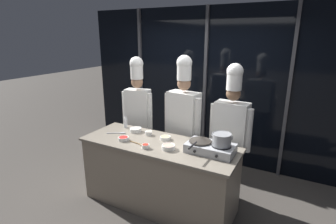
{
  "coord_description": "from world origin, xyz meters",
  "views": [
    {
      "loc": [
        1.59,
        -2.68,
        2.24
      ],
      "look_at": [
        0.0,
        0.25,
        1.25
      ],
      "focal_mm": 28.0,
      "sensor_mm": 36.0,
      "label": 1
    }
  ],
  "objects_px": {
    "frying_pan": "(200,139)",
    "prep_bowl_bell_pepper": "(123,138)",
    "squeeze_bottle_clear": "(126,122)",
    "portable_stove": "(210,148)",
    "serving_spoon_solid": "(140,144)",
    "prep_bowl_chili_flakes": "(146,146)",
    "prep_bowl_ginger": "(165,138)",
    "stock_pot": "(222,139)",
    "chef_head": "(138,107)",
    "chef_line": "(231,125)",
    "prep_bowl_onion": "(136,129)",
    "prep_bowl_shrimp": "(168,147)",
    "prep_bowl_chicken": "(149,133)",
    "chef_sous": "(183,114)",
    "serving_spoon_slotted": "(120,133)"
  },
  "relations": [
    {
      "from": "portable_stove",
      "to": "serving_spoon_solid",
      "type": "bearing_deg",
      "value": -166.14
    },
    {
      "from": "frying_pan",
      "to": "prep_bowl_bell_pepper",
      "type": "distance_m",
      "value": 1.02
    },
    {
      "from": "prep_bowl_bell_pepper",
      "to": "chef_head",
      "type": "height_order",
      "value": "chef_head"
    },
    {
      "from": "prep_bowl_shrimp",
      "to": "chef_line",
      "type": "height_order",
      "value": "chef_line"
    },
    {
      "from": "serving_spoon_solid",
      "to": "chef_line",
      "type": "xyz_separation_m",
      "value": [
        0.94,
        0.76,
        0.18
      ]
    },
    {
      "from": "prep_bowl_chili_flakes",
      "to": "chef_line",
      "type": "xyz_separation_m",
      "value": [
        0.82,
        0.82,
        0.16
      ]
    },
    {
      "from": "stock_pot",
      "to": "prep_bowl_ginger",
      "type": "bearing_deg",
      "value": 173.6
    },
    {
      "from": "squeeze_bottle_clear",
      "to": "prep_bowl_ginger",
      "type": "relative_size",
      "value": 1.35
    },
    {
      "from": "portable_stove",
      "to": "chef_head",
      "type": "height_order",
      "value": "chef_head"
    },
    {
      "from": "squeeze_bottle_clear",
      "to": "prep_bowl_bell_pepper",
      "type": "height_order",
      "value": "squeeze_bottle_clear"
    },
    {
      "from": "prep_bowl_bell_pepper",
      "to": "chef_head",
      "type": "xyz_separation_m",
      "value": [
        -0.31,
        0.79,
        0.2
      ]
    },
    {
      "from": "stock_pot",
      "to": "prep_bowl_shrimp",
      "type": "xyz_separation_m",
      "value": [
        -0.61,
        -0.16,
        -0.16
      ]
    },
    {
      "from": "frying_pan",
      "to": "prep_bowl_onion",
      "type": "height_order",
      "value": "frying_pan"
    },
    {
      "from": "chef_head",
      "to": "serving_spoon_solid",
      "type": "bearing_deg",
      "value": 116.06
    },
    {
      "from": "chef_head",
      "to": "squeeze_bottle_clear",
      "type": "bearing_deg",
      "value": 85.82
    },
    {
      "from": "prep_bowl_chili_flakes",
      "to": "chef_sous",
      "type": "bearing_deg",
      "value": 82.86
    },
    {
      "from": "prep_bowl_chili_flakes",
      "to": "prep_bowl_shrimp",
      "type": "distance_m",
      "value": 0.28
    },
    {
      "from": "prep_bowl_bell_pepper",
      "to": "portable_stove",
      "type": "bearing_deg",
      "value": 9.92
    },
    {
      "from": "squeeze_bottle_clear",
      "to": "prep_bowl_bell_pepper",
      "type": "bearing_deg",
      "value": -56.15
    },
    {
      "from": "frying_pan",
      "to": "chef_sous",
      "type": "xyz_separation_m",
      "value": [
        -0.5,
        0.59,
        0.08
      ]
    },
    {
      "from": "stock_pot",
      "to": "squeeze_bottle_clear",
      "type": "bearing_deg",
      "value": 172.14
    },
    {
      "from": "prep_bowl_chili_flakes",
      "to": "prep_bowl_bell_pepper",
      "type": "height_order",
      "value": "prep_bowl_chili_flakes"
    },
    {
      "from": "portable_stove",
      "to": "stock_pot",
      "type": "relative_size",
      "value": 2.29
    },
    {
      "from": "squeeze_bottle_clear",
      "to": "serving_spoon_solid",
      "type": "distance_m",
      "value": 0.7
    },
    {
      "from": "frying_pan",
      "to": "prep_bowl_bell_pepper",
      "type": "xyz_separation_m",
      "value": [
        -1.0,
        -0.19,
        -0.11
      ]
    },
    {
      "from": "stock_pot",
      "to": "chef_sous",
      "type": "height_order",
      "value": "chef_sous"
    },
    {
      "from": "portable_stove",
      "to": "prep_bowl_bell_pepper",
      "type": "bearing_deg",
      "value": -170.08
    },
    {
      "from": "stock_pot",
      "to": "squeeze_bottle_clear",
      "type": "xyz_separation_m",
      "value": [
        -1.53,
        0.21,
        -0.1
      ]
    },
    {
      "from": "squeeze_bottle_clear",
      "to": "prep_bowl_chili_flakes",
      "type": "distance_m",
      "value": 0.82
    },
    {
      "from": "prep_bowl_bell_pepper",
      "to": "prep_bowl_chili_flakes",
      "type": "bearing_deg",
      "value": -10.17
    },
    {
      "from": "frying_pan",
      "to": "chef_head",
      "type": "relative_size",
      "value": 0.25
    },
    {
      "from": "squeeze_bottle_clear",
      "to": "prep_bowl_bell_pepper",
      "type": "relative_size",
      "value": 1.36
    },
    {
      "from": "prep_bowl_chicken",
      "to": "chef_sous",
      "type": "bearing_deg",
      "value": 55.84
    },
    {
      "from": "serving_spoon_solid",
      "to": "chef_sous",
      "type": "relative_size",
      "value": 0.13
    },
    {
      "from": "prep_bowl_chili_flakes",
      "to": "prep_bowl_ginger",
      "type": "relative_size",
      "value": 0.67
    },
    {
      "from": "serving_spoon_slotted",
      "to": "serving_spoon_solid",
      "type": "relative_size",
      "value": 1.02
    },
    {
      "from": "prep_bowl_onion",
      "to": "chef_line",
      "type": "height_order",
      "value": "chef_line"
    },
    {
      "from": "squeeze_bottle_clear",
      "to": "prep_bowl_onion",
      "type": "height_order",
      "value": "squeeze_bottle_clear"
    },
    {
      "from": "prep_bowl_bell_pepper",
      "to": "prep_bowl_ginger",
      "type": "distance_m",
      "value": 0.55
    },
    {
      "from": "frying_pan",
      "to": "chef_sous",
      "type": "relative_size",
      "value": 0.24
    },
    {
      "from": "serving_spoon_slotted",
      "to": "chef_head",
      "type": "relative_size",
      "value": 0.13
    },
    {
      "from": "stock_pot",
      "to": "prep_bowl_chicken",
      "type": "height_order",
      "value": "stock_pot"
    },
    {
      "from": "stock_pot",
      "to": "chef_head",
      "type": "height_order",
      "value": "chef_head"
    },
    {
      "from": "prep_bowl_ginger",
      "to": "serving_spoon_solid",
      "type": "xyz_separation_m",
      "value": [
        -0.2,
        -0.3,
        -0.02
      ]
    },
    {
      "from": "prep_bowl_chili_flakes",
      "to": "prep_bowl_ginger",
      "type": "distance_m",
      "value": 0.37
    },
    {
      "from": "frying_pan",
      "to": "squeeze_bottle_clear",
      "type": "height_order",
      "value": "squeeze_bottle_clear"
    },
    {
      "from": "prep_bowl_chili_flakes",
      "to": "chef_line",
      "type": "bearing_deg",
      "value": 44.92
    },
    {
      "from": "prep_bowl_chili_flakes",
      "to": "prep_bowl_ginger",
      "type": "bearing_deg",
      "value": 77.46
    },
    {
      "from": "frying_pan",
      "to": "squeeze_bottle_clear",
      "type": "distance_m",
      "value": 1.29
    },
    {
      "from": "prep_bowl_onion",
      "to": "prep_bowl_shrimp",
      "type": "relative_size",
      "value": 1.02
    }
  ]
}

